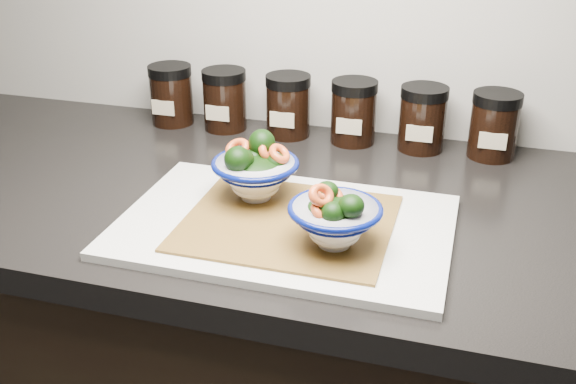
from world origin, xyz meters
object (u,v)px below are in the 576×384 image
(bowl_right, at_px, (335,219))
(spice_jar_b, at_px, (225,100))
(spice_jar_c, at_px, (288,106))
(spice_jar_f, at_px, (494,125))
(spice_jar_e, at_px, (422,118))
(spice_jar_d, at_px, (354,112))
(bowl_left, at_px, (256,171))
(cutting_board, at_px, (285,226))
(spice_jar_a, at_px, (171,94))

(bowl_right, distance_m, spice_jar_b, 0.49)
(bowl_right, height_order, spice_jar_c, spice_jar_c)
(spice_jar_f, bearing_deg, spice_jar_e, 180.00)
(spice_jar_c, height_order, spice_jar_d, same)
(spice_jar_b, relative_size, spice_jar_c, 1.00)
(spice_jar_e, bearing_deg, spice_jar_c, 180.00)
(bowl_left, height_order, spice_jar_b, same)
(spice_jar_c, distance_m, spice_jar_e, 0.24)
(spice_jar_f, bearing_deg, bowl_left, -138.03)
(cutting_board, relative_size, spice_jar_a, 3.98)
(spice_jar_a, bearing_deg, spice_jar_c, 0.00)
(cutting_board, height_order, spice_jar_e, spice_jar_e)
(spice_jar_c, bearing_deg, cutting_board, -74.45)
(spice_jar_a, xyz_separation_m, spice_jar_c, (0.23, 0.00, 0.00))
(spice_jar_b, height_order, spice_jar_e, same)
(spice_jar_a, distance_m, spice_jar_f, 0.59)
(spice_jar_d, distance_m, spice_jar_f, 0.24)
(bowl_left, height_order, bowl_right, same)
(cutting_board, distance_m, spice_jar_f, 0.44)
(spice_jar_c, distance_m, spice_jar_f, 0.36)
(spice_jar_a, height_order, spice_jar_d, same)
(bowl_right, distance_m, spice_jar_c, 0.43)
(cutting_board, relative_size, bowl_right, 3.74)
(cutting_board, bearing_deg, spice_jar_e, 67.32)
(spice_jar_b, distance_m, spice_jar_f, 0.49)
(spice_jar_b, bearing_deg, cutting_board, -57.67)
(spice_jar_a, distance_m, spice_jar_c, 0.23)
(bowl_left, distance_m, spice_jar_f, 0.44)
(spice_jar_b, relative_size, spice_jar_e, 1.00)
(bowl_left, xyz_separation_m, spice_jar_e, (0.21, 0.29, -0.00))
(cutting_board, height_order, bowl_right, bowl_right)
(bowl_right, xyz_separation_m, spice_jar_b, (-0.30, 0.39, 0.00))
(spice_jar_b, height_order, spice_jar_d, same)
(bowl_left, height_order, spice_jar_f, same)
(spice_jar_b, relative_size, spice_jar_f, 1.00)
(bowl_right, relative_size, spice_jar_c, 1.07)
(cutting_board, bearing_deg, spice_jar_d, 85.99)
(spice_jar_f, bearing_deg, bowl_right, -115.30)
(bowl_left, xyz_separation_m, spice_jar_b, (-0.16, 0.29, -0.00))
(spice_jar_f, bearing_deg, spice_jar_c, 180.00)
(bowl_left, xyz_separation_m, spice_jar_a, (-0.27, 0.29, -0.00))
(cutting_board, relative_size, spice_jar_c, 3.98)
(bowl_left, relative_size, spice_jar_c, 1.12)
(bowl_right, xyz_separation_m, spice_jar_e, (0.07, 0.39, 0.00))
(cutting_board, distance_m, spice_jar_c, 0.37)
(bowl_right, relative_size, spice_jar_f, 1.07)
(spice_jar_d, bearing_deg, spice_jar_c, 180.00)
(spice_jar_a, relative_size, spice_jar_e, 1.00)
(bowl_right, bearing_deg, spice_jar_c, 114.10)
(bowl_left, relative_size, spice_jar_e, 1.12)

